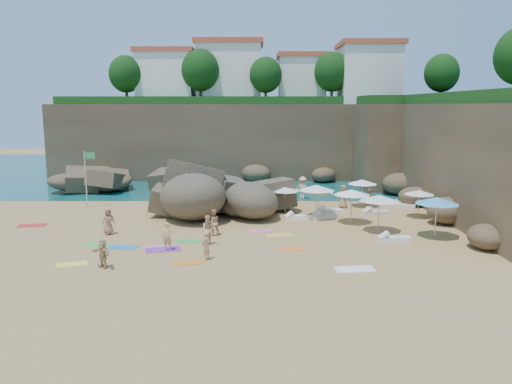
{
  "coord_description": "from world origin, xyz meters",
  "views": [
    {
      "loc": [
        2.04,
        -30.8,
        7.9
      ],
      "look_at": [
        2.0,
        3.0,
        2.0
      ],
      "focal_mm": 35.0,
      "sensor_mm": 36.0,
      "label": 1
    }
  ],
  "objects_px": {
    "person_stand_5": "(226,201)",
    "person_stand_6": "(206,245)",
    "person_stand_2": "(303,188)",
    "flag_pole": "(87,172)",
    "parasol_1": "(285,189)",
    "person_stand_1": "(213,222)",
    "parasol_0": "(209,184)",
    "person_stand_3": "(369,201)",
    "lounger_0": "(298,217)",
    "rock_outcrop": "(229,213)",
    "person_stand_4": "(343,197)",
    "parasol_2": "(319,191)"
  },
  "relations": [
    {
      "from": "person_stand_5",
      "to": "parasol_2",
      "type": "bearing_deg",
      "value": -17.88
    },
    {
      "from": "parasol_1",
      "to": "lounger_0",
      "type": "distance_m",
      "value": 2.78
    },
    {
      "from": "parasol_2",
      "to": "person_stand_3",
      "type": "height_order",
      "value": "parasol_2"
    },
    {
      "from": "parasol_1",
      "to": "person_stand_4",
      "type": "height_order",
      "value": "parasol_1"
    },
    {
      "from": "rock_outcrop",
      "to": "person_stand_4",
      "type": "xyz_separation_m",
      "value": [
        8.76,
        1.68,
        0.9
      ]
    },
    {
      "from": "parasol_1",
      "to": "lounger_0",
      "type": "xyz_separation_m",
      "value": [
        0.78,
        -2.1,
        -1.65
      ]
    },
    {
      "from": "parasol_0",
      "to": "person_stand_4",
      "type": "height_order",
      "value": "parasol_0"
    },
    {
      "from": "rock_outcrop",
      "to": "person_stand_2",
      "type": "bearing_deg",
      "value": 42.66
    },
    {
      "from": "person_stand_1",
      "to": "person_stand_4",
      "type": "distance_m",
      "value": 12.5
    },
    {
      "from": "person_stand_3",
      "to": "person_stand_4",
      "type": "relative_size",
      "value": 1.05
    },
    {
      "from": "person_stand_2",
      "to": "person_stand_5",
      "type": "relative_size",
      "value": 1.24
    },
    {
      "from": "person_stand_3",
      "to": "person_stand_6",
      "type": "distance_m",
      "value": 15.43
    },
    {
      "from": "person_stand_2",
      "to": "person_stand_6",
      "type": "bearing_deg",
      "value": 99.26
    },
    {
      "from": "lounger_0",
      "to": "person_stand_4",
      "type": "distance_m",
      "value": 5.56
    },
    {
      "from": "flag_pole",
      "to": "person_stand_5",
      "type": "distance_m",
      "value": 11.06
    },
    {
      "from": "person_stand_5",
      "to": "person_stand_6",
      "type": "bearing_deg",
      "value": -96.19
    },
    {
      "from": "flag_pole",
      "to": "person_stand_4",
      "type": "height_order",
      "value": "flag_pole"
    },
    {
      "from": "parasol_0",
      "to": "flag_pole",
      "type": "bearing_deg",
      "value": 169.5
    },
    {
      "from": "flag_pole",
      "to": "parasol_1",
      "type": "height_order",
      "value": "flag_pole"
    },
    {
      "from": "person_stand_2",
      "to": "person_stand_6",
      "type": "xyz_separation_m",
      "value": [
        -6.53,
        -17.01,
        -0.19
      ]
    },
    {
      "from": "rock_outcrop",
      "to": "person_stand_1",
      "type": "relative_size",
      "value": 5.49
    },
    {
      "from": "person_stand_4",
      "to": "parasol_1",
      "type": "bearing_deg",
      "value": -131.65
    },
    {
      "from": "person_stand_3",
      "to": "person_stand_1",
      "type": "bearing_deg",
      "value": 128.31
    },
    {
      "from": "person_stand_5",
      "to": "person_stand_3",
      "type": "bearing_deg",
      "value": -10.06
    },
    {
      "from": "lounger_0",
      "to": "person_stand_2",
      "type": "height_order",
      "value": "person_stand_2"
    },
    {
      "from": "person_stand_1",
      "to": "person_stand_5",
      "type": "distance_m",
      "value": 7.07
    },
    {
      "from": "parasol_0",
      "to": "parasol_1",
      "type": "xyz_separation_m",
      "value": [
        5.61,
        -0.23,
        -0.35
      ]
    },
    {
      "from": "person_stand_2",
      "to": "person_stand_3",
      "type": "bearing_deg",
      "value": 155.85
    },
    {
      "from": "rock_outcrop",
      "to": "person_stand_5",
      "type": "bearing_deg",
      "value": 120.91
    },
    {
      "from": "parasol_0",
      "to": "person_stand_1",
      "type": "xyz_separation_m",
      "value": [
        0.87,
        -6.67,
        -1.32
      ]
    },
    {
      "from": "rock_outcrop",
      "to": "parasol_0",
      "type": "xyz_separation_m",
      "value": [
        -1.46,
        0.06,
        2.13
      ]
    },
    {
      "from": "parasol_0",
      "to": "person_stand_1",
      "type": "bearing_deg",
      "value": -82.6
    },
    {
      "from": "parasol_2",
      "to": "person_stand_5",
      "type": "bearing_deg",
      "value": 166.91
    },
    {
      "from": "lounger_0",
      "to": "person_stand_5",
      "type": "relative_size",
      "value": 1.18
    },
    {
      "from": "parasol_2",
      "to": "person_stand_6",
      "type": "height_order",
      "value": "parasol_2"
    },
    {
      "from": "person_stand_3",
      "to": "person_stand_4",
      "type": "xyz_separation_m",
      "value": [
        -1.53,
        2.21,
        -0.05
      ]
    },
    {
      "from": "parasol_0",
      "to": "person_stand_4",
      "type": "distance_m",
      "value": 10.42
    },
    {
      "from": "parasol_1",
      "to": "person_stand_4",
      "type": "distance_m",
      "value": 5.05
    },
    {
      "from": "flag_pole",
      "to": "parasol_2",
      "type": "distance_m",
      "value": 17.86
    },
    {
      "from": "flag_pole",
      "to": "lounger_0",
      "type": "relative_size",
      "value": 2.42
    },
    {
      "from": "person_stand_1",
      "to": "flag_pole",
      "type": "bearing_deg",
      "value": -60.45
    },
    {
      "from": "person_stand_6",
      "to": "person_stand_5",
      "type": "bearing_deg",
      "value": -156.51
    },
    {
      "from": "person_stand_5",
      "to": "person_stand_6",
      "type": "relative_size",
      "value": 1.01
    },
    {
      "from": "person_stand_5",
      "to": "parasol_0",
      "type": "bearing_deg",
      "value": -166.94
    },
    {
      "from": "parasol_1",
      "to": "person_stand_6",
      "type": "relative_size",
      "value": 1.35
    },
    {
      "from": "flag_pole",
      "to": "parasol_1",
      "type": "distance_m",
      "value": 15.35
    },
    {
      "from": "rock_outcrop",
      "to": "person_stand_5",
      "type": "distance_m",
      "value": 0.93
    },
    {
      "from": "parasol_1",
      "to": "parasol_2",
      "type": "bearing_deg",
      "value": -21.98
    },
    {
      "from": "rock_outcrop",
      "to": "parasol_1",
      "type": "relative_size",
      "value": 4.34
    },
    {
      "from": "person_stand_2",
      "to": "person_stand_5",
      "type": "xyz_separation_m",
      "value": [
        -6.24,
        -5.06,
        -0.18
      ]
    }
  ]
}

